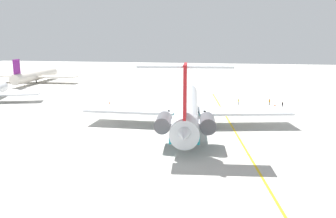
# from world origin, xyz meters

# --- Properties ---
(ground) EXTENTS (366.78, 366.78, 0.00)m
(ground) POSITION_xyz_m (0.00, 0.00, 0.00)
(ground) COLOR #B7B5AD
(main_jetliner) EXTENTS (48.58, 42.96, 14.15)m
(main_jetliner) POSITION_xyz_m (-6.91, 4.60, 3.86)
(main_jetliner) COLOR silver
(main_jetliner) RESTS_ON ground
(airliner_far_right) EXTENTS (34.92, 34.53, 10.43)m
(airliner_far_right) POSITION_xyz_m (54.88, 75.48, 3.07)
(airliner_far_right) COLOR silver
(airliner_far_right) RESTS_ON ground
(ground_crew_near_nose) EXTENTS (0.42, 0.27, 1.71)m
(ground_crew_near_nose) POSITION_xyz_m (19.90, -6.29, 1.08)
(ground_crew_near_nose) COLOR black
(ground_crew_near_nose) RESTS_ON ground
(ground_crew_near_tail) EXTENTS (0.28, 0.39, 1.77)m
(ground_crew_near_tail) POSITION_xyz_m (20.96, -14.58, 1.12)
(ground_crew_near_tail) COLOR black
(ground_crew_near_tail) RESTS_ON ground
(ground_crew_portside) EXTENTS (0.33, 0.33, 1.72)m
(ground_crew_portside) POSITION_xyz_m (16.80, -17.46, 1.09)
(ground_crew_portside) COLOR black
(ground_crew_portside) RESTS_ON ground
(safety_cone_nose) EXTENTS (0.40, 0.40, 0.55)m
(safety_cone_nose) POSITION_xyz_m (20.01, -15.97, 0.28)
(safety_cone_nose) COLOR #EA590F
(safety_cone_nose) RESTS_ON ground
(safety_cone_wingtip) EXTENTS (0.40, 0.40, 0.55)m
(safety_cone_wingtip) POSITION_xyz_m (14.92, 29.30, 0.28)
(safety_cone_wingtip) COLOR #EA590F
(safety_cone_wingtip) RESTS_ON ground
(taxiway_centreline) EXTENTS (88.34, 13.64, 0.01)m
(taxiway_centreline) POSITION_xyz_m (-5.55, -4.74, 0.00)
(taxiway_centreline) COLOR gold
(taxiway_centreline) RESTS_ON ground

